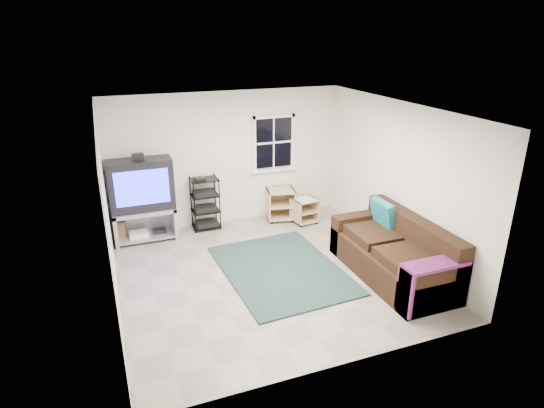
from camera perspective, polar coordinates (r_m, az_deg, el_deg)
name	(u,v)px	position (r m, az deg, el deg)	size (l,w,h in m)	color
room	(274,146)	(9.13, 0.21, 7.26)	(4.60, 4.62, 4.60)	gray
tv_unit	(142,193)	(8.49, -16.02, 1.28)	(1.12, 0.56, 1.64)	#98989F
av_rack	(205,206)	(8.87, -8.35, -0.31)	(0.52, 0.38, 1.05)	black
side_table_left	(280,203)	(9.30, 1.02, 0.19)	(0.64, 0.64, 0.64)	tan
side_table_right	(304,208)	(9.15, 4.02, -0.54)	(0.51, 0.51, 0.53)	tan
sofa	(395,255)	(7.40, 15.16, -6.18)	(1.00, 2.25, 1.03)	black
shag_rug	(281,269)	(7.45, 1.19, -8.21)	(1.77, 2.44, 0.03)	black
paper_bag	(118,231)	(8.85, -18.71, -3.21)	(0.26, 0.17, 0.37)	#9D7646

